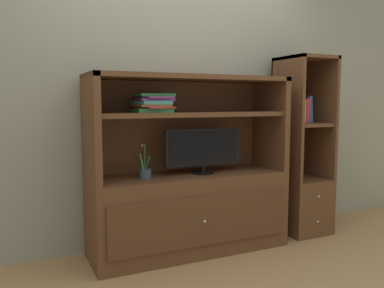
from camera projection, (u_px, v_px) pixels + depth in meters
ground_plane at (212, 268)px, 2.94m from camera, size 8.00×8.00×0.00m
painted_rear_wall at (173, 81)px, 3.46m from camera, size 6.00×0.10×2.80m
media_console at (189, 194)px, 3.25m from camera, size 1.61×0.54×1.43m
tv_monitor at (203, 149)px, 3.24m from camera, size 0.66×0.19×0.37m
potted_plant at (145, 173)px, 3.04m from camera, size 0.09×0.10×0.26m
magazine_stack at (153, 103)px, 3.04m from camera, size 0.30×0.33×0.14m
bookshelf_tall at (301, 174)px, 3.74m from camera, size 0.42×0.46×1.63m
upright_book_row at (299, 110)px, 3.64m from camera, size 0.21×0.17×0.27m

